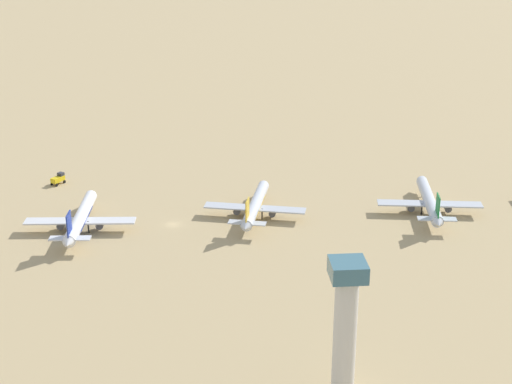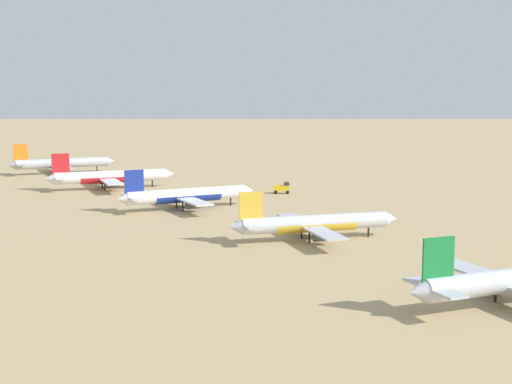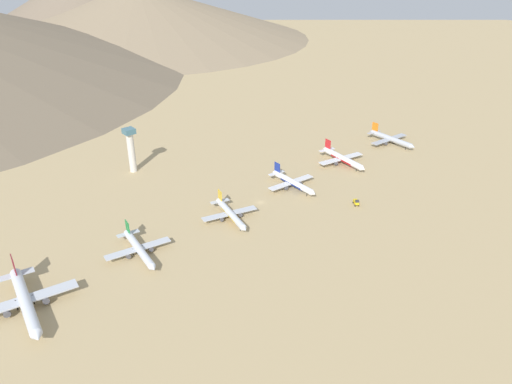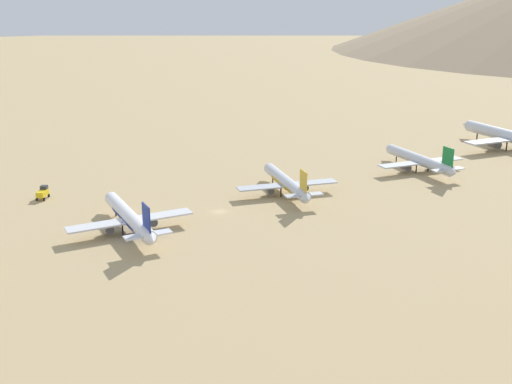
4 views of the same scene
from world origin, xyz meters
name	(u,v)px [view 1 (image 1 of 4)]	position (x,y,z in m)	size (l,w,h in m)	color
ground_plane	(173,224)	(0.00, 0.00, 0.00)	(1800.00, 1800.00, 0.00)	tan
parked_jet_1	(429,201)	(3.05, -83.54, 4.07)	(41.83, 34.16, 12.08)	silver
parked_jet_2	(255,205)	(4.37, -26.54, 3.90)	(40.18, 33.01, 11.73)	silver
parked_jet_3	(81,218)	(-1.98, 28.38, 4.05)	(42.26, 34.34, 12.18)	white
service_truck	(58,179)	(39.47, 41.83, 2.08)	(5.67, 5.02, 3.90)	yellow
control_tower	(345,322)	(-91.52, -37.29, 17.27)	(7.20, 7.20, 31.07)	beige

